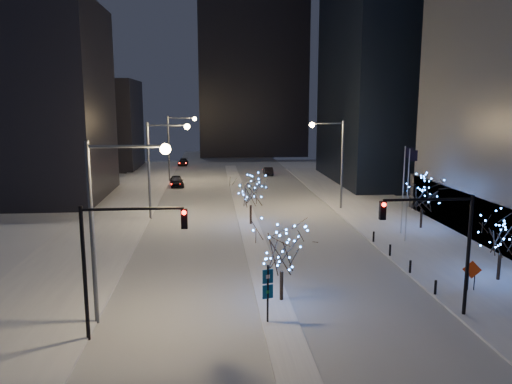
{
  "coord_description": "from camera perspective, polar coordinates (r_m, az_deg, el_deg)",
  "views": [
    {
      "loc": [
        -3.63,
        -24.4,
        11.94
      ],
      "look_at": [
        -0.13,
        14.14,
        5.0
      ],
      "focal_mm": 35.0,
      "sensor_mm": 36.0,
      "label": 1
    }
  ],
  "objects": [
    {
      "name": "street_lamp_w_near",
      "position": [
        27.48,
        -16.23,
        -1.67
      ],
      "size": [
        4.4,
        0.56,
        10.0
      ],
      "color": "#595E66",
      "rests_on": "ground"
    },
    {
      "name": "traffic_signal_west",
      "position": [
        25.89,
        -15.78,
        -6.33
      ],
      "size": [
        5.26,
        0.43,
        7.0
      ],
      "color": "black",
      "rests_on": "ground"
    },
    {
      "name": "street_lamp_w_mid",
      "position": [
        51.96,
        -11.05,
        3.97
      ],
      "size": [
        4.4,
        0.56,
        10.0
      ],
      "color": "#595E66",
      "rests_on": "ground"
    },
    {
      "name": "bollards",
      "position": [
        38.77,
        16.09,
        -7.25
      ],
      "size": [
        0.16,
        12.16,
        0.9
      ],
      "color": "black",
      "rests_on": "east_sidewalk"
    },
    {
      "name": "filler_west_near",
      "position": [
        68.86,
        -26.27,
        9.18
      ],
      "size": [
        22.0,
        18.0,
        24.0
      ],
      "primitive_type": "cube",
      "color": "black",
      "rests_on": "ground"
    },
    {
      "name": "holiday_tree_median_far",
      "position": [
        48.68,
        -0.61,
        0.09
      ],
      "size": [
        4.21,
        4.21,
        4.95
      ],
      "color": "black",
      "rests_on": "median"
    },
    {
      "name": "ground",
      "position": [
        27.41,
        3.06,
        -15.67
      ],
      "size": [
        160.0,
        160.0,
        0.0
      ],
      "primitive_type": "plane",
      "color": "white",
      "rests_on": "ground"
    },
    {
      "name": "holiday_tree_plaza_far",
      "position": [
        49.72,
        18.52,
        -0.11
      ],
      "size": [
        5.44,
        5.44,
        5.31
      ],
      "color": "black",
      "rests_on": "east_sidewalk"
    },
    {
      "name": "horizon_block",
      "position": [
        117.15,
        -0.47,
        14.6
      ],
      "size": [
        24.0,
        14.0,
        42.0
      ],
      "primitive_type": "cube",
      "color": "black",
      "rests_on": "ground"
    },
    {
      "name": "east_sidewalk",
      "position": [
        49.59,
        17.09,
        -4.14
      ],
      "size": [
        10.0,
        90.0,
        0.15
      ],
      "primitive_type": "cube",
      "color": "silver",
      "rests_on": "ground"
    },
    {
      "name": "construction_sign",
      "position": [
        34.84,
        23.44,
        -8.44
      ],
      "size": [
        1.16,
        0.32,
        1.96
      ],
      "rotation": [
        0.0,
        0.0,
        -0.24
      ],
      "color": "black",
      "rests_on": "east_sidewalk"
    },
    {
      "name": "holiday_tree_plaza_near",
      "position": [
        37.17,
        26.27,
        -4.55
      ],
      "size": [
        3.97,
        3.97,
        4.52
      ],
      "color": "black",
      "rests_on": "east_sidewalk"
    },
    {
      "name": "west_sidewalk",
      "position": [
        47.12,
        -17.79,
        -4.92
      ],
      "size": [
        8.0,
        90.0,
        0.15
      ],
      "primitive_type": "cube",
      "color": "silver",
      "rests_on": "ground"
    },
    {
      "name": "street_lamp_east",
      "position": [
        56.37,
        8.94,
        4.45
      ],
      "size": [
        3.9,
        0.56,
        10.0
      ],
      "color": "#595E66",
      "rests_on": "ground"
    },
    {
      "name": "road",
      "position": [
        60.7,
        -1.66,
        -1.18
      ],
      "size": [
        20.0,
        130.0,
        0.02
      ],
      "primitive_type": "cube",
      "color": "#A9AEB8",
      "rests_on": "ground"
    },
    {
      "name": "wayfinding_sign",
      "position": [
        27.41,
        1.35,
        -10.95
      ],
      "size": [
        0.6,
        0.23,
        3.37
      ],
      "rotation": [
        0.0,
        0.0,
        0.27
      ],
      "color": "black",
      "rests_on": "ground"
    },
    {
      "name": "car_mid",
      "position": [
        83.54,
        1.39,
        2.41
      ],
      "size": [
        1.42,
        4.05,
        1.33
      ],
      "primitive_type": "imported",
      "rotation": [
        0.0,
        0.0,
        3.14
      ],
      "color": "black",
      "rests_on": "ground"
    },
    {
      "name": "filler_west_far",
      "position": [
        97.1,
        -18.66,
        7.31
      ],
      "size": [
        18.0,
        16.0,
        16.0
      ],
      "primitive_type": "cube",
      "color": "black",
      "rests_on": "ground"
    },
    {
      "name": "holiday_tree_median_near",
      "position": [
        29.97,
        2.97,
        -6.45
      ],
      "size": [
        4.14,
        4.14,
        4.94
      ],
      "color": "black",
      "rests_on": "median"
    },
    {
      "name": "car_far",
      "position": [
        97.42,
        -8.33,
        3.39
      ],
      "size": [
        1.91,
        4.4,
        1.26
      ],
      "primitive_type": "imported",
      "rotation": [
        0.0,
        0.0,
        -0.03
      ],
      "color": "black",
      "rests_on": "ground"
    },
    {
      "name": "flagpoles",
      "position": [
        45.55,
        16.79,
        0.71
      ],
      "size": [
        1.35,
        2.6,
        8.0
      ],
      "color": "silver",
      "rests_on": "east_sidewalk"
    },
    {
      "name": "car_near",
      "position": [
        72.88,
        -9.05,
        1.24
      ],
      "size": [
        2.46,
        4.85,
        1.58
      ],
      "primitive_type": "imported",
      "rotation": [
        0.0,
        0.0,
        0.13
      ],
      "color": "black",
      "rests_on": "ground"
    },
    {
      "name": "traffic_signal_east",
      "position": [
        29.23,
        20.54,
        -4.71
      ],
      "size": [
        5.26,
        0.43,
        7.0
      ],
      "color": "black",
      "rests_on": "ground"
    },
    {
      "name": "median",
      "position": [
        55.8,
        -1.34,
        -2.12
      ],
      "size": [
        2.0,
        80.0,
        0.15
      ],
      "primitive_type": "cube",
      "color": "silver",
      "rests_on": "ground"
    },
    {
      "name": "street_lamp_w_far",
      "position": [
        76.78,
        -9.19,
        5.97
      ],
      "size": [
        4.4,
        0.56,
        10.0
      ],
      "color": "#595E66",
      "rests_on": "ground"
    }
  ]
}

